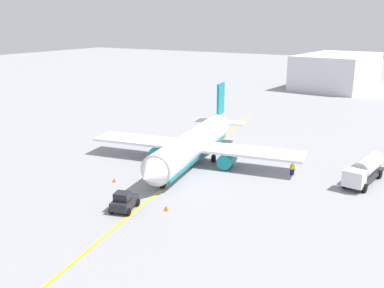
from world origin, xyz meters
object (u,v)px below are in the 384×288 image
at_px(airplane, 193,145).
at_px(pushback_tug, 124,201).
at_px(fuel_tanker, 364,169).
at_px(refueling_worker, 292,169).
at_px(safety_cone_nose, 114,180).
at_px(safety_cone_wingtip, 166,208).

height_order(airplane, pushback_tug, airplane).
height_order(fuel_tanker, refueling_worker, fuel_tanker).
xyz_separation_m(pushback_tug, refueling_worker, (-20.16, 12.27, -0.19)).
bearing_deg(safety_cone_nose, fuel_tanker, 120.53).
xyz_separation_m(pushback_tug, safety_cone_wingtip, (-2.21, 4.03, -0.71)).
height_order(pushback_tug, safety_cone_wingtip, pushback_tug).
height_order(airplane, fuel_tanker, airplane).
bearing_deg(safety_cone_nose, pushback_tug, 47.53).
bearing_deg(safety_cone_nose, airplane, 157.51).
height_order(fuel_tanker, safety_cone_wingtip, fuel_tanker).
distance_m(safety_cone_nose, safety_cone_wingtip, 11.24).
relative_size(airplane, fuel_tanker, 3.12).
distance_m(fuel_tanker, safety_cone_nose, 32.00).
height_order(fuel_tanker, pushback_tug, fuel_tanker).
xyz_separation_m(pushback_tug, safety_cone_nose, (-6.00, -6.56, -0.73)).
bearing_deg(fuel_tanker, refueling_worker, -76.57).
bearing_deg(safety_cone_nose, safety_cone_wingtip, 70.29).
bearing_deg(airplane, safety_cone_wingtip, 20.21).
height_order(pushback_tug, refueling_worker, pushback_tug).
height_order(pushback_tug, safety_cone_nose, pushback_tug).
distance_m(airplane, safety_cone_wingtip, 16.74).
height_order(airplane, safety_cone_nose, airplane).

